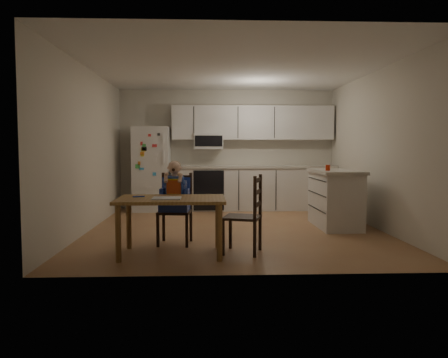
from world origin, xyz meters
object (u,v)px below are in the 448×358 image
object	(u,v)px
red_cup	(328,168)
chair_side	(250,209)
dining_table	(171,206)
kitchen_island	(335,198)
chair_booster	(175,194)
refrigerator	(152,169)

from	to	relation	value
red_cup	chair_side	bearing A→B (deg)	-131.04
red_cup	dining_table	distance (m)	2.87
kitchen_island	chair_booster	xyz separation A→B (m)	(-2.49, -1.13, 0.20)
chair_booster	chair_side	size ratio (longest dim) A/B	1.16
red_cup	dining_table	world-z (taller)	red_cup
refrigerator	chair_booster	size ratio (longest dim) A/B	1.54
red_cup	chair_booster	distance (m)	2.56
kitchen_island	dining_table	world-z (taller)	kitchen_island
red_cup	kitchen_island	bearing A→B (deg)	36.94
red_cup	dining_table	xyz separation A→B (m)	(-2.34, -1.63, -0.37)
chair_booster	dining_table	bearing A→B (deg)	-84.47
kitchen_island	chair_side	distance (m)	2.32
kitchen_island	chair_side	xyz separation A→B (m)	(-1.56, -1.72, 0.07)
red_cup	chair_side	distance (m)	2.17
red_cup	chair_booster	world-z (taller)	chair_booster
dining_table	chair_booster	size ratio (longest dim) A/B	1.15
red_cup	dining_table	bearing A→B (deg)	-145.16
refrigerator	kitchen_island	bearing A→B (deg)	-32.27
chair_booster	red_cup	bearing A→B (deg)	29.42
kitchen_island	chair_side	world-z (taller)	chair_side
kitchen_island	chair_booster	size ratio (longest dim) A/B	1.13
refrigerator	red_cup	bearing A→B (deg)	-35.17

